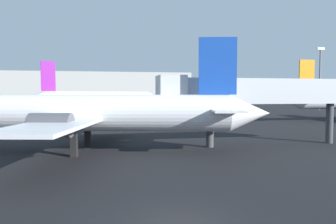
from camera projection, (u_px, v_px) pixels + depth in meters
The scene contains 6 objects.
airplane_at_gate at pixel (69, 113), 26.96m from camera, with size 34.47×23.58×9.66m.
airplane_distant at pixel (99, 99), 69.94m from camera, with size 30.03×23.55×11.55m.
airplane_far_left at pixel (213, 100), 100.74m from camera, with size 24.71×18.78×8.46m.
jet_bridge at pixel (253, 93), 30.22m from camera, with size 20.28×2.84×6.63m.
light_mast_right at pixel (320, 75), 97.16m from camera, with size 2.40×0.50×19.03m.
terminal_building at pixel (88, 89), 140.60m from camera, with size 87.27×26.01×13.87m, color #B7B7B2.
Camera 1 is at (-2.54, -11.60, 5.02)m, focal length 34.02 mm.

